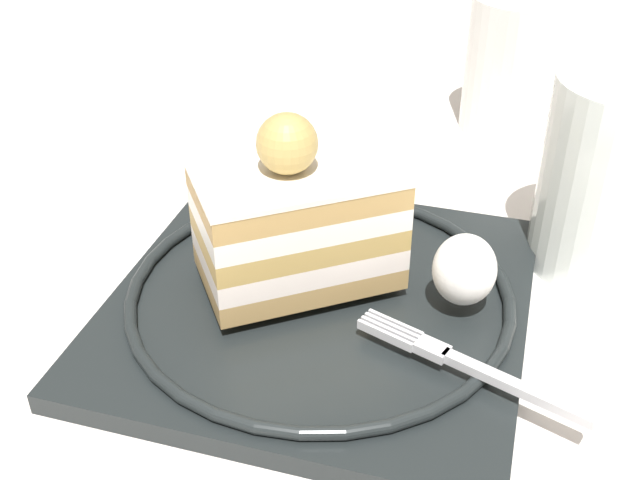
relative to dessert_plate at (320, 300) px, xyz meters
The scene contains 7 objects.
ground_plane 0.03m from the dessert_plate, 108.82° to the right, with size 2.40×2.40×0.00m, color silver.
dessert_plate is the anchor object (origin of this frame).
cake_slice 0.05m from the dessert_plate, 36.72° to the right, with size 0.12×0.10×0.10m.
whipped_cream_dollop 0.08m from the dessert_plate, behind, with size 0.03×0.03×0.04m, color white.
fork 0.09m from the dessert_plate, 143.05° to the left, with size 0.11×0.07×0.00m.
drink_glass_near 0.28m from the dessert_plate, 116.47° to the right, with size 0.08×0.08×0.10m.
drink_glass_far 0.18m from the dessert_plate, 157.32° to the right, with size 0.08×0.08×0.11m.
Camera 1 is at (-0.03, 0.36, 0.27)m, focal length 44.40 mm.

